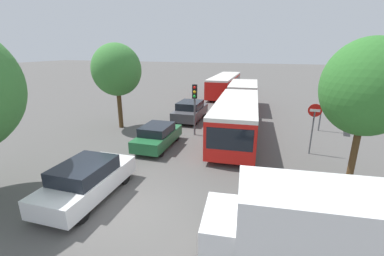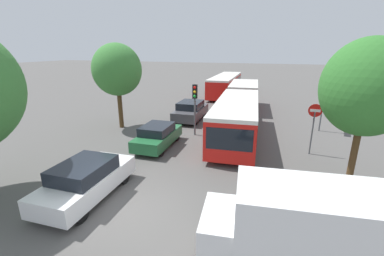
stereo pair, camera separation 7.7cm
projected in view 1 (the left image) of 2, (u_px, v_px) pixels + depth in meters
The scene contains 12 objects.
ground_plane at pixel (127, 210), 9.28m from camera, with size 200.00×200.00×0.00m, color #565451.
articulated_bus at pixel (240, 105), 19.76m from camera, with size 4.11×16.94×2.49m.
city_bus_rear at pixel (225, 84), 32.09m from camera, with size 2.91×11.27×2.41m.
queued_car_white at pixel (87, 180), 9.88m from camera, with size 2.01×4.37×1.49m.
queued_car_green at pixel (158, 136), 15.08m from camera, with size 1.84×4.00×1.37m.
queued_car_graphite at pixel (190, 111), 20.84m from camera, with size 2.07×4.51×1.54m.
white_van at pixel (308, 226), 6.60m from camera, with size 5.21×2.58×2.31m.
traffic_light at pixel (195, 98), 16.67m from camera, with size 0.37×0.39×3.40m.
no_entry_sign at pixel (313, 121), 13.75m from camera, with size 0.70×0.08×2.82m.
direction_sign_post at pixel (324, 95), 17.56m from camera, with size 0.31×1.39×3.60m.
tree_left_mid at pixel (117, 70), 17.87m from camera, with size 3.42×3.42×6.01m.
tree_right_near at pixel (367, 90), 9.71m from camera, with size 3.35×3.35×6.06m.
Camera 1 is at (4.81, -6.79, 5.60)m, focal length 24.00 mm.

